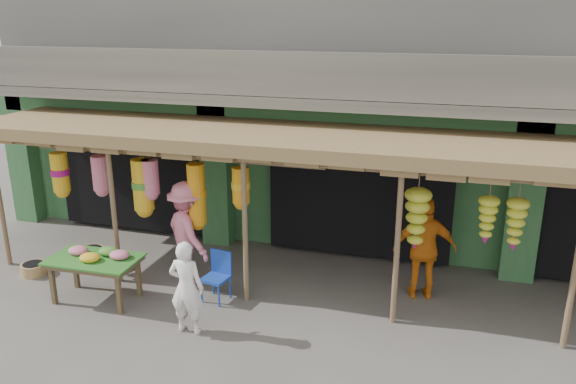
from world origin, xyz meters
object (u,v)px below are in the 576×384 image
(flower_table, at_px, (96,260))
(person_vendor, at_px, (425,249))
(person_front, at_px, (187,288))
(person_shopper, at_px, (188,233))
(blue_chair, at_px, (218,273))

(flower_table, xyz_separation_m, person_vendor, (5.32, 1.72, 0.17))
(person_front, xyz_separation_m, person_shopper, (-0.75, 1.58, 0.20))
(person_shopper, bearing_deg, person_front, 153.54)
(flower_table, bearing_deg, person_vendor, 16.21)
(blue_chair, bearing_deg, flower_table, -152.39)
(person_front, xyz_separation_m, person_vendor, (3.38, 2.21, 0.15))
(flower_table, relative_size, person_vendor, 0.85)
(flower_table, xyz_separation_m, person_shopper, (1.19, 1.09, 0.22))
(flower_table, height_order, person_front, person_front)
(flower_table, relative_size, blue_chair, 1.79)
(person_front, bearing_deg, person_shopper, -66.66)
(flower_table, distance_m, person_shopper, 1.63)
(person_vendor, relative_size, person_shopper, 0.95)
(flower_table, distance_m, person_vendor, 5.60)
(blue_chair, height_order, person_vendor, person_vendor)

